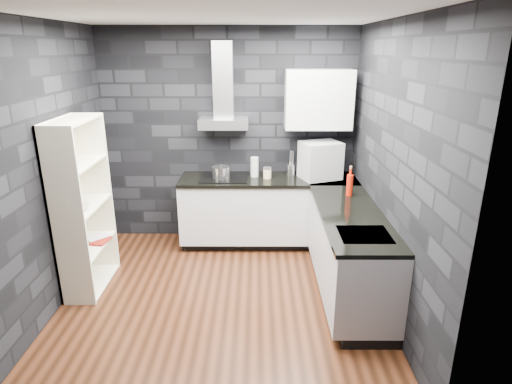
{
  "coord_description": "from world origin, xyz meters",
  "views": [
    {
      "loc": [
        0.36,
        -3.81,
        2.44
      ],
      "look_at": [
        0.35,
        0.45,
        1.0
      ],
      "focal_mm": 30.0,
      "sensor_mm": 36.0,
      "label": 1
    }
  ],
  "objects_px": {
    "utensil_crock": "(291,170)",
    "glass_vase": "(254,167)",
    "pot": "(221,173)",
    "fruit_bowl": "(77,208)",
    "bookshelf": "(83,207)",
    "storage_jar": "(267,173)",
    "appliance_garage": "(320,160)",
    "red_bottle": "(350,185)"
  },
  "relations": [
    {
      "from": "pot",
      "to": "appliance_garage",
      "type": "height_order",
      "value": "appliance_garage"
    },
    {
      "from": "pot",
      "to": "fruit_bowl",
      "type": "height_order",
      "value": "pot"
    },
    {
      "from": "pot",
      "to": "fruit_bowl",
      "type": "xyz_separation_m",
      "value": [
        -1.34,
        -1.12,
        -0.04
      ]
    },
    {
      "from": "storage_jar",
      "to": "appliance_garage",
      "type": "xyz_separation_m",
      "value": [
        0.65,
        0.01,
        0.16
      ]
    },
    {
      "from": "pot",
      "to": "appliance_garage",
      "type": "bearing_deg",
      "value": 1.99
    },
    {
      "from": "storage_jar",
      "to": "red_bottle",
      "type": "xyz_separation_m",
      "value": [
        0.89,
        -0.65,
        0.06
      ]
    },
    {
      "from": "red_bottle",
      "to": "storage_jar",
      "type": "bearing_deg",
      "value": 143.64
    },
    {
      "from": "storage_jar",
      "to": "appliance_garage",
      "type": "relative_size",
      "value": 0.26
    },
    {
      "from": "red_bottle",
      "to": "glass_vase",
      "type": "bearing_deg",
      "value": 145.04
    },
    {
      "from": "red_bottle",
      "to": "bookshelf",
      "type": "xyz_separation_m",
      "value": [
        -2.79,
        -0.37,
        -0.12
      ]
    },
    {
      "from": "appliance_garage",
      "to": "red_bottle",
      "type": "distance_m",
      "value": 0.71
    },
    {
      "from": "storage_jar",
      "to": "red_bottle",
      "type": "relative_size",
      "value": 0.51
    },
    {
      "from": "pot",
      "to": "red_bottle",
      "type": "bearing_deg",
      "value": -23.09
    },
    {
      "from": "glass_vase",
      "to": "red_bottle",
      "type": "bearing_deg",
      "value": -34.96
    },
    {
      "from": "utensil_crock",
      "to": "red_bottle",
      "type": "xyz_separation_m",
      "value": [
        0.58,
        -0.79,
        0.05
      ]
    },
    {
      "from": "fruit_bowl",
      "to": "red_bottle",
      "type": "bearing_deg",
      "value": 10.09
    },
    {
      "from": "bookshelf",
      "to": "fruit_bowl",
      "type": "xyz_separation_m",
      "value": [
        0.0,
        -0.13,
        0.04
      ]
    },
    {
      "from": "glass_vase",
      "to": "fruit_bowl",
      "type": "bearing_deg",
      "value": -144.93
    },
    {
      "from": "glass_vase",
      "to": "storage_jar",
      "type": "xyz_separation_m",
      "value": [
        0.16,
        -0.08,
        -0.06
      ]
    },
    {
      "from": "utensil_crock",
      "to": "bookshelf",
      "type": "relative_size",
      "value": 0.08
    },
    {
      "from": "pot",
      "to": "glass_vase",
      "type": "distance_m",
      "value": 0.43
    },
    {
      "from": "pot",
      "to": "red_bottle",
      "type": "distance_m",
      "value": 1.58
    },
    {
      "from": "utensil_crock",
      "to": "glass_vase",
      "type": "bearing_deg",
      "value": -172.8
    },
    {
      "from": "pot",
      "to": "fruit_bowl",
      "type": "distance_m",
      "value": 1.74
    },
    {
      "from": "glass_vase",
      "to": "fruit_bowl",
      "type": "height_order",
      "value": "glass_vase"
    },
    {
      "from": "appliance_garage",
      "to": "bookshelf",
      "type": "relative_size",
      "value": 0.25
    },
    {
      "from": "utensil_crock",
      "to": "bookshelf",
      "type": "xyz_separation_m",
      "value": [
        -2.21,
        -1.15,
        -0.07
      ]
    },
    {
      "from": "glass_vase",
      "to": "fruit_bowl",
      "type": "distance_m",
      "value": 2.14
    },
    {
      "from": "utensil_crock",
      "to": "fruit_bowl",
      "type": "distance_m",
      "value": 2.56
    },
    {
      "from": "fruit_bowl",
      "to": "glass_vase",
      "type": "bearing_deg",
      "value": 35.07
    },
    {
      "from": "storage_jar",
      "to": "bookshelf",
      "type": "distance_m",
      "value": 2.16
    },
    {
      "from": "utensil_crock",
      "to": "fruit_bowl",
      "type": "relative_size",
      "value": 0.59
    },
    {
      "from": "storage_jar",
      "to": "red_bottle",
      "type": "distance_m",
      "value": 1.1
    },
    {
      "from": "pot",
      "to": "glass_vase",
      "type": "height_order",
      "value": "glass_vase"
    },
    {
      "from": "red_bottle",
      "to": "appliance_garage",
      "type": "bearing_deg",
      "value": 109.4
    },
    {
      "from": "bookshelf",
      "to": "utensil_crock",
      "type": "bearing_deg",
      "value": 26.63
    },
    {
      "from": "glass_vase",
      "to": "utensil_crock",
      "type": "xyz_separation_m",
      "value": [
        0.46,
        0.06,
        -0.05
      ]
    },
    {
      "from": "storage_jar",
      "to": "utensil_crock",
      "type": "distance_m",
      "value": 0.33
    },
    {
      "from": "utensil_crock",
      "to": "bookshelf",
      "type": "height_order",
      "value": "bookshelf"
    },
    {
      "from": "pot",
      "to": "appliance_garage",
      "type": "xyz_separation_m",
      "value": [
        1.22,
        0.04,
        0.15
      ]
    },
    {
      "from": "pot",
      "to": "storage_jar",
      "type": "xyz_separation_m",
      "value": [
        0.57,
        0.03,
        -0.02
      ]
    },
    {
      "from": "pot",
      "to": "bookshelf",
      "type": "relative_size",
      "value": 0.12
    }
  ]
}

